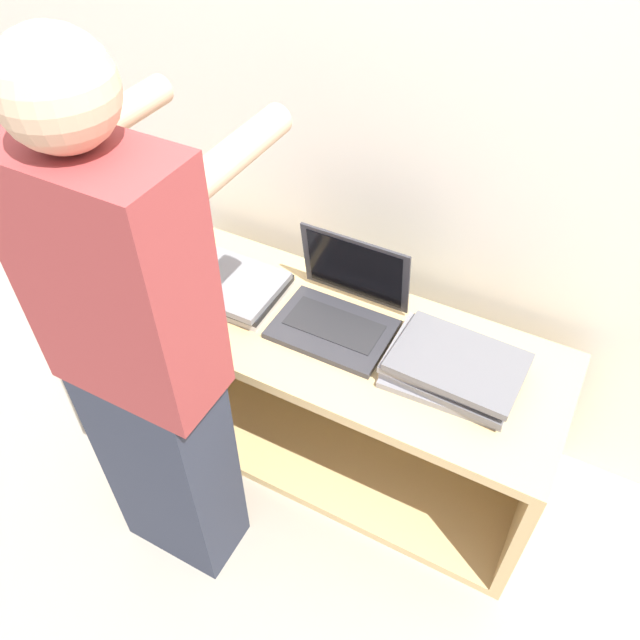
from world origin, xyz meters
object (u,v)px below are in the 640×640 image
at_px(laptop_open, 340,309).
at_px(laptop_stack_right, 454,367).
at_px(laptop_stack_left, 227,285).
at_px(person, 144,368).

distance_m(laptop_open, laptop_stack_right, 0.38).
bearing_deg(laptop_open, laptop_stack_left, -173.11).
xyz_separation_m(laptop_open, laptop_stack_left, (-0.38, -0.05, -0.02)).
bearing_deg(person, laptop_stack_right, 38.75).
bearing_deg(laptop_stack_right, person, -141.25).
bearing_deg(laptop_stack_left, person, -76.04).
xyz_separation_m(laptop_stack_right, person, (-0.63, -0.51, 0.17)).
distance_m(laptop_open, laptop_stack_left, 0.38).
bearing_deg(laptop_open, laptop_stack_right, -7.76).
relative_size(laptop_open, laptop_stack_right, 0.94).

